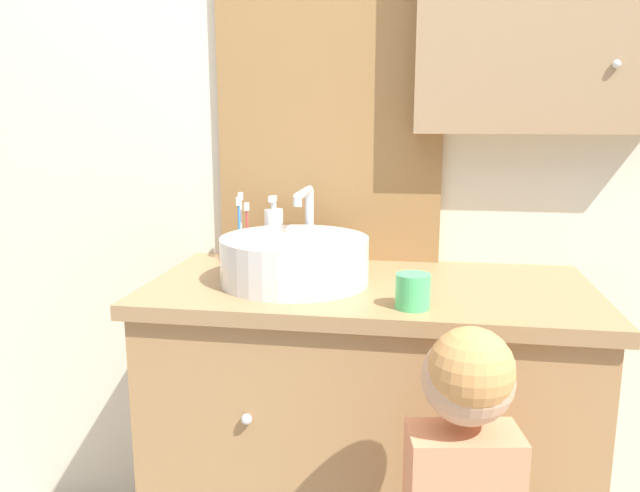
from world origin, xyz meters
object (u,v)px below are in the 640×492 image
at_px(toothbrush_holder, 243,247).
at_px(drinking_cup, 413,291).
at_px(sink_basin, 295,258).
at_px(soap_dispenser, 274,235).

height_order(toothbrush_holder, drinking_cup, toothbrush_holder).
xyz_separation_m(sink_basin, toothbrush_holder, (-0.19, 0.18, -0.02)).
bearing_deg(soap_dispenser, sink_basin, -62.90).
bearing_deg(sink_basin, soap_dispenser, 117.10).
relative_size(sink_basin, soap_dispenser, 2.21).
relative_size(toothbrush_holder, soap_dispenser, 1.04).
distance_m(toothbrush_holder, drinking_cup, 0.59).
bearing_deg(sink_basin, toothbrush_holder, 135.99).
distance_m(toothbrush_holder, soap_dispenser, 0.09).
xyz_separation_m(soap_dispenser, drinking_cup, (0.39, -0.37, -0.04)).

